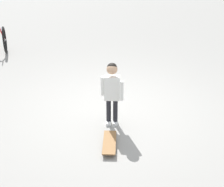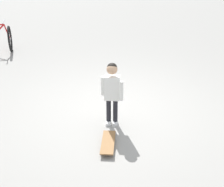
# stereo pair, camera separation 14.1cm
# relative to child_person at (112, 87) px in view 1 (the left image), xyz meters

# --- Properties ---
(ground_plane) EXTENTS (50.00, 50.00, 0.00)m
(ground_plane) POSITION_rel_child_person_xyz_m (0.43, -0.21, -0.66)
(ground_plane) COLOR gray
(child_person) EXTENTS (0.36, 0.28, 1.06)m
(child_person) POSITION_rel_child_person_xyz_m (0.00, 0.00, 0.00)
(child_person) COLOR black
(child_person) RESTS_ON ground
(skateboard) EXTENTS (0.62, 0.47, 0.07)m
(skateboard) POSITION_rel_child_person_xyz_m (-0.56, 0.33, -0.60)
(skateboard) COLOR olive
(skateboard) RESTS_ON ground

